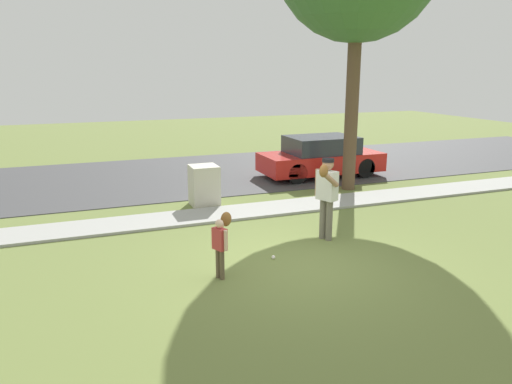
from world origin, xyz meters
TOP-DOWN VIEW (x-y plane):
  - ground_plane at (0.00, 3.50)m, footprint 48.00×48.00m
  - sidewalk_strip at (0.00, 3.60)m, footprint 36.00×1.20m
  - road_surface at (0.00, 8.60)m, footprint 36.00×6.80m
  - person_adult at (1.05, 1.10)m, footprint 0.64×0.81m
  - person_child at (-1.53, 0.06)m, footprint 0.44×0.54m
  - baseball at (-0.39, 0.48)m, footprint 0.07×0.07m
  - utility_cabinet at (-0.61, 4.64)m, footprint 0.70×0.71m
  - parked_hatchback_red at (3.95, 6.72)m, footprint 4.00×1.75m

SIDE VIEW (x-z plane):
  - ground_plane at x=0.00m, z-range 0.00..0.00m
  - road_surface at x=0.00m, z-range 0.00..0.02m
  - sidewalk_strip at x=0.00m, z-range 0.00..0.06m
  - baseball at x=-0.39m, z-range 0.00..0.07m
  - utility_cabinet at x=-0.61m, z-range 0.00..1.06m
  - parked_hatchback_red at x=3.95m, z-range 0.00..1.32m
  - person_child at x=-1.53m, z-range 0.16..1.26m
  - person_adult at x=1.05m, z-range 0.22..1.95m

